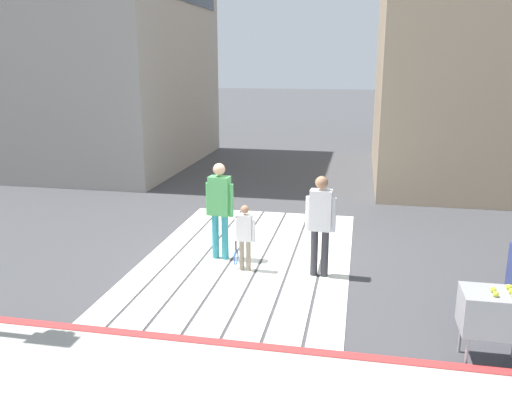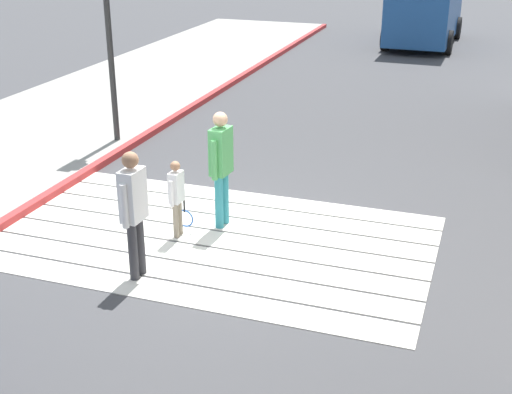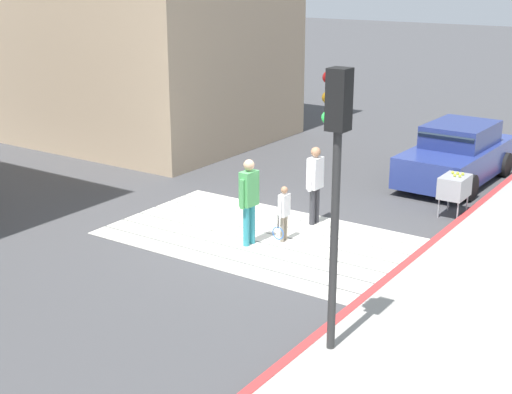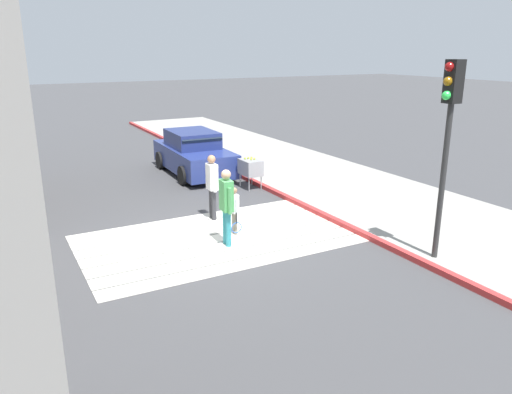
{
  "view_description": "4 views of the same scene",
  "coord_description": "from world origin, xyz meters",
  "px_view_note": "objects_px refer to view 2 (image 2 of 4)",
  "views": [
    {
      "loc": [
        -9.19,
        -1.99,
        3.63
      ],
      "look_at": [
        0.26,
        -0.12,
        1.15
      ],
      "focal_mm": 37.49,
      "sensor_mm": 36.0,
      "label": 1
    },
    {
      "loc": [
        3.66,
        -8.68,
        4.59
      ],
      "look_at": [
        0.7,
        -0.12,
        0.83
      ],
      "focal_mm": 49.08,
      "sensor_mm": 36.0,
      "label": 2
    },
    {
      "loc": [
        -8.07,
        12.07,
        5.52
      ],
      "look_at": [
        -0.54,
        0.94,
        1.24
      ],
      "focal_mm": 51.15,
      "sensor_mm": 36.0,
      "label": 3
    },
    {
      "loc": [
        4.54,
        10.36,
        4.44
      ],
      "look_at": [
        -0.77,
        0.62,
        1.12
      ],
      "focal_mm": 34.89,
      "sensor_mm": 36.0,
      "label": 4
    }
  ],
  "objects_px": {
    "pedestrian_child_with_racket": "(177,195)",
    "van_down_street": "(425,8)",
    "pedestrian_adult_lead": "(221,161)",
    "pedestrian_adult_trailing": "(134,206)"
  },
  "relations": [
    {
      "from": "pedestrian_adult_lead",
      "to": "pedestrian_adult_trailing",
      "type": "distance_m",
      "value": 1.94
    },
    {
      "from": "van_down_street",
      "to": "pedestrian_adult_trailing",
      "type": "relative_size",
      "value": 2.96
    },
    {
      "from": "pedestrian_adult_lead",
      "to": "pedestrian_adult_trailing",
      "type": "xyz_separation_m",
      "value": [
        -0.47,
        -1.88,
        -0.03
      ]
    },
    {
      "from": "pedestrian_adult_trailing",
      "to": "pedestrian_child_with_racket",
      "type": "xyz_separation_m",
      "value": [
        -0.01,
        1.31,
        -0.36
      ]
    },
    {
      "from": "pedestrian_child_with_racket",
      "to": "van_down_street",
      "type": "bearing_deg",
      "value": 84.85
    },
    {
      "from": "van_down_street",
      "to": "pedestrian_adult_trailing",
      "type": "distance_m",
      "value": 18.8
    },
    {
      "from": "van_down_street",
      "to": "pedestrian_child_with_racket",
      "type": "height_order",
      "value": "van_down_street"
    },
    {
      "from": "van_down_street",
      "to": "pedestrian_adult_lead",
      "type": "distance_m",
      "value": 16.89
    },
    {
      "from": "pedestrian_adult_lead",
      "to": "pedestrian_child_with_racket",
      "type": "bearing_deg",
      "value": -130.32
    },
    {
      "from": "van_down_street",
      "to": "pedestrian_adult_trailing",
      "type": "bearing_deg",
      "value": -94.75
    }
  ]
}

